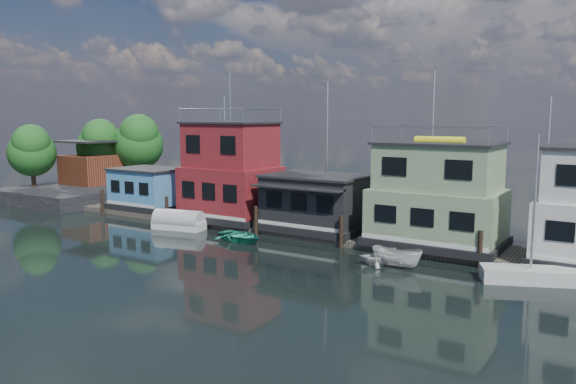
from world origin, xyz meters
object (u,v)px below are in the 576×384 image
Objects in this scene: houseboat_red at (231,173)px; tarp_runabout at (179,221)px; houseboat_dark at (317,202)px; motorboat at (397,257)px; dinghy_teal at (240,236)px; dinghy_white at (376,256)px; day_sailer at (530,274)px; houseboat_blue at (149,189)px; houseboat_green at (438,197)px.

houseboat_red is 2.76× the size of tarp_runabout.
houseboat_dark reaches higher than motorboat.
houseboat_red is 3.18× the size of dinghy_teal.
day_sailer is at bearing -103.22° from dinghy_white.
houseboat_red is 5.73m from tarp_runabout.
houseboat_dark is 1.98× the size of dinghy_teal.
dinghy_white is (7.25, -5.51, -1.88)m from houseboat_dark.
motorboat is at bearing -11.63° from houseboat_blue.
houseboat_dark is at bearing -24.20° from dinghy_teal.
day_sailer reaches higher than dinghy_white.
houseboat_red is 17.01m from houseboat_green.
dinghy_teal is at bearing -124.86° from houseboat_dark.
motorboat is at bearing -103.02° from dinghy_white.
houseboat_red is at bearing 77.31° from motorboat.
day_sailer is (18.85, 0.58, 0.06)m from dinghy_teal.
day_sailer reaches higher than tarp_runabout.
houseboat_blue is at bearing 149.32° from day_sailer.
houseboat_dark reaches higher than dinghy_teal.
houseboat_dark is at bearing 141.38° from day_sailer.
houseboat_blue is at bearing 83.67° from motorboat.
dinghy_teal is at bearing -18.50° from tarp_runabout.
dinghy_white is 17.25m from tarp_runabout.
houseboat_dark is (17.50, -0.02, 0.21)m from houseboat_blue.
tarp_runabout is (-1.94, -4.10, -3.49)m from houseboat_red.
houseboat_red reaches higher than dinghy_white.
houseboat_green reaches higher than dinghy_teal.
dinghy_teal is 1.17× the size of motorboat.
houseboat_blue is at bearing 179.94° from houseboat_dark.
houseboat_green is 8.36m from day_sailer.
dinghy_teal is 0.87× the size of tarp_runabout.
houseboat_dark is 3.61× the size of dinghy_white.
houseboat_green is at bearing 0.00° from houseboat_blue.
houseboat_dark is at bearing -0.06° from houseboat_blue.
tarp_runabout is (-6.58, 0.74, 0.23)m from dinghy_teal.
motorboat reaches higher than dinghy_white.
houseboat_red reaches higher than motorboat.
dinghy_white is (10.61, -0.69, 0.15)m from dinghy_teal.
dinghy_white is (24.75, -5.53, -1.66)m from houseboat_blue.
motorboat is (25.95, -5.34, -1.59)m from houseboat_blue.
houseboat_green is at bearing -57.96° from dinghy_teal.
houseboat_dark is at bearing 63.09° from motorboat.
dinghy_white is (-1.75, -5.53, -3.01)m from houseboat_green.
houseboat_dark is 6.22m from dinghy_teal.
houseboat_blue is 1.71× the size of dinghy_teal.
dinghy_white is 0.64× the size of motorboat.
motorboat is 0.41× the size of day_sailer.
tarp_runabout is (-17.19, 1.43, 0.07)m from dinghy_white.
houseboat_green is 19.60m from tarp_runabout.
houseboat_blue is 33.31m from day_sailer.
houseboat_dark reaches higher than houseboat_blue.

